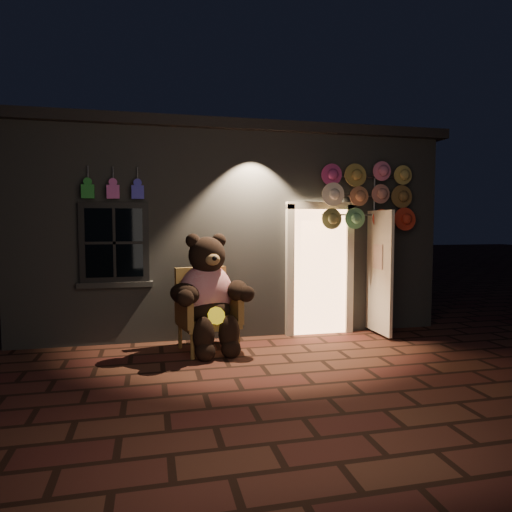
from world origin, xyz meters
name	(u,v)px	position (x,y,z in m)	size (l,w,h in m)	color
ground	(261,365)	(0.00, 0.00, 0.00)	(60.00, 60.00, 0.00)	#512C1E
shop_building	(217,228)	(0.00, 3.99, 1.74)	(7.30, 5.95, 3.51)	slate
wicker_armchair	(206,309)	(-0.60, 0.92, 0.59)	(0.94, 0.88, 1.19)	olive
teddy_bear	(209,294)	(-0.58, 0.77, 0.83)	(1.22, 1.06, 1.71)	red
hat_rack	(369,197)	(2.13, 1.28, 2.27)	(1.61, 0.22, 2.84)	#59595E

